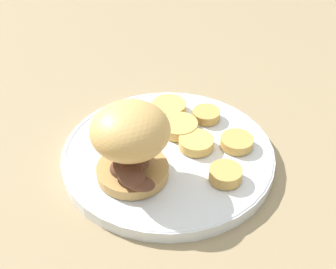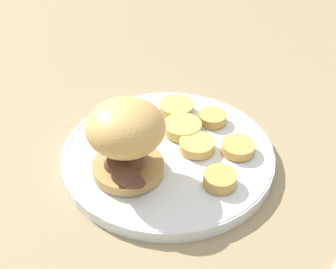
# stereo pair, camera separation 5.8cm
# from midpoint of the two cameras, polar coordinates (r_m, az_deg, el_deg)

# --- Properties ---
(ground_plane) EXTENTS (4.00, 4.00, 0.00)m
(ground_plane) POSITION_cam_midpoint_polar(r_m,az_deg,el_deg) (0.60, -2.74, -3.23)
(ground_plane) COLOR #937F5B
(dinner_plate) EXTENTS (0.27, 0.27, 0.02)m
(dinner_plate) POSITION_cam_midpoint_polar(r_m,az_deg,el_deg) (0.60, -2.76, -2.55)
(dinner_plate) COLOR white
(dinner_plate) RESTS_ON ground_plane
(sandwich) EXTENTS (0.10, 0.09, 0.10)m
(sandwich) POSITION_cam_midpoint_polar(r_m,az_deg,el_deg) (0.53, -7.69, -1.10)
(sandwich) COLOR tan
(sandwich) RESTS_ON dinner_plate
(potato_round_0) EXTENTS (0.04, 0.04, 0.01)m
(potato_round_0) POSITION_cam_midpoint_polar(r_m,az_deg,el_deg) (0.59, 0.69, -1.13)
(potato_round_0) COLOR tan
(potato_round_0) RESTS_ON dinner_plate
(potato_round_1) EXTENTS (0.05, 0.05, 0.01)m
(potato_round_1) POSITION_cam_midpoint_polar(r_m,az_deg,el_deg) (0.62, -1.32, 0.87)
(potato_round_1) COLOR tan
(potato_round_1) RESTS_ON dinner_plate
(potato_round_2) EXTENTS (0.04, 0.04, 0.01)m
(potato_round_2) POSITION_cam_midpoint_polar(r_m,az_deg,el_deg) (0.55, 4.04, -4.99)
(potato_round_2) COLOR tan
(potato_round_2) RESTS_ON dinner_plate
(potato_round_3) EXTENTS (0.05, 0.05, 0.01)m
(potato_round_3) POSITION_cam_midpoint_polar(r_m,az_deg,el_deg) (0.66, -2.41, 3.23)
(potato_round_3) COLOR tan
(potato_round_3) RESTS_ON dinner_plate
(potato_round_4) EXTENTS (0.04, 0.04, 0.01)m
(potato_round_4) POSITION_cam_midpoint_polar(r_m,az_deg,el_deg) (0.60, 5.68, -1.02)
(potato_round_4) COLOR tan
(potato_round_4) RESTS_ON dinner_plate
(potato_round_5) EXTENTS (0.04, 0.04, 0.01)m
(potato_round_5) POSITION_cam_midpoint_polar(r_m,az_deg,el_deg) (0.64, -7.65, 1.76)
(potato_round_5) COLOR #DBB766
(potato_round_5) RESTS_ON dinner_plate
(potato_round_6) EXTENTS (0.04, 0.04, 0.01)m
(potato_round_6) POSITION_cam_midpoint_polar(r_m,az_deg,el_deg) (0.64, 2.12, 2.33)
(potato_round_6) COLOR tan
(potato_round_6) RESTS_ON dinner_plate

